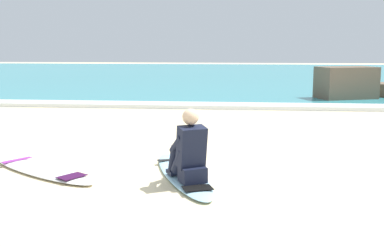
# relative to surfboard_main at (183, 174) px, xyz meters

# --- Properties ---
(ground_plane) EXTENTS (80.00, 80.00, 0.00)m
(ground_plane) POSITION_rel_surfboard_main_xyz_m (0.03, 0.42, -0.04)
(ground_plane) COLOR beige
(sea) EXTENTS (80.00, 28.00, 0.10)m
(sea) POSITION_rel_surfboard_main_xyz_m (0.03, 21.01, 0.01)
(sea) COLOR teal
(sea) RESTS_ON ground
(breaking_foam) EXTENTS (80.00, 0.90, 0.11)m
(breaking_foam) POSITION_rel_surfboard_main_xyz_m (0.03, 7.31, 0.02)
(breaking_foam) COLOR white
(breaking_foam) RESTS_ON ground
(surfboard_main) EXTENTS (1.32, 2.52, 0.08)m
(surfboard_main) POSITION_rel_surfboard_main_xyz_m (0.00, 0.00, 0.00)
(surfboard_main) COLOR #9ED1E5
(surfboard_main) RESTS_ON ground
(surfer_seated) EXTENTS (0.62, 0.77, 0.95)m
(surfer_seated) POSITION_rel_surfboard_main_xyz_m (0.13, -0.41, 0.40)
(surfer_seated) COLOR black
(surfer_seated) RESTS_ON surfboard_main
(surfboard_spare_near) EXTENTS (2.22, 1.76, 0.08)m
(surfboard_spare_near) POSITION_rel_surfboard_main_xyz_m (-2.08, 0.04, 0.00)
(surfboard_spare_near) COLOR white
(surfboard_spare_near) RESTS_ON ground
(rock_outcrop_distant) EXTENTS (4.80, 2.45, 1.11)m
(rock_outcrop_distant) POSITION_rel_surfboard_main_xyz_m (5.40, 9.35, 0.38)
(rock_outcrop_distant) COLOR brown
(rock_outcrop_distant) RESTS_ON ground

